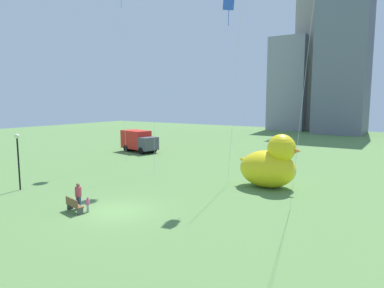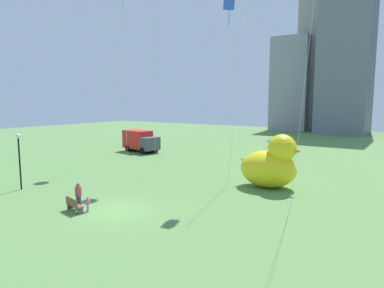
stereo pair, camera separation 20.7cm
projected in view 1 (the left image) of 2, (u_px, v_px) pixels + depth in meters
name	position (u px, v px, depth m)	size (l,w,h in m)	color
ground_plane	(117.00, 211.00, 20.96)	(140.00, 140.00, 0.00)	#5A8445
park_bench	(74.00, 205.00, 20.72)	(1.56, 0.74, 0.90)	brown
person_adult	(78.00, 195.00, 21.35)	(0.41, 0.41, 1.65)	#38476B
person_child	(88.00, 204.00, 20.78)	(0.23, 0.23, 0.92)	silver
giant_inflatable_duck	(270.00, 165.00, 26.58)	(5.17, 3.32, 4.29)	yellow
lamppost	(18.00, 151.00, 25.65)	(0.37, 0.37, 4.34)	black
box_truck	(139.00, 141.00, 45.28)	(5.77, 3.29, 2.85)	red
city_skyline	(382.00, 50.00, 68.45)	(55.79, 19.01, 41.23)	gray
kite_blue	(229.00, 3.00, 24.82)	(1.32, 1.34, 14.67)	silver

